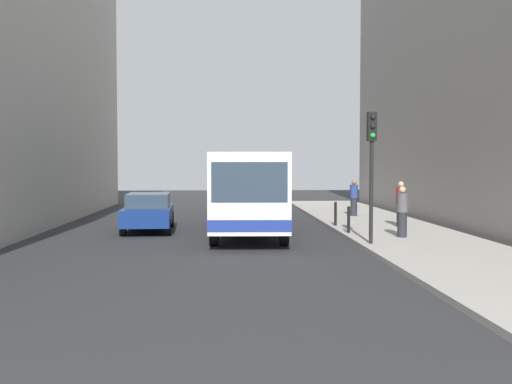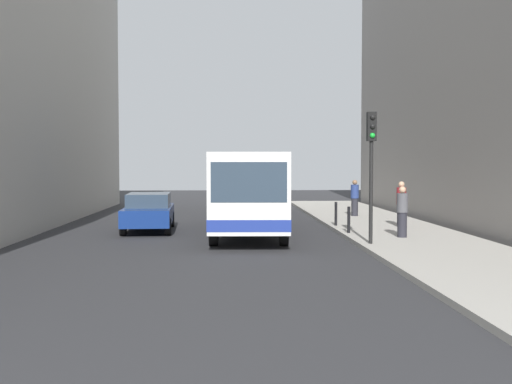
% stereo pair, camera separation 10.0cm
% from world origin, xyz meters
% --- Properties ---
extents(ground_plane, '(80.00, 80.00, 0.00)m').
position_xyz_m(ground_plane, '(0.00, 0.00, 0.00)').
color(ground_plane, '#2D2D30').
extents(sidewalk, '(4.40, 40.00, 0.15)m').
position_xyz_m(sidewalk, '(5.40, 0.00, 0.07)').
color(sidewalk, '#ADA89E').
rests_on(sidewalk, ground).
extents(bus, '(2.87, 11.09, 3.00)m').
position_xyz_m(bus, '(-0.11, 2.81, 1.73)').
color(bus, white).
rests_on(bus, ground).
extents(car_beside_bus, '(2.03, 4.48, 1.48)m').
position_xyz_m(car_beside_bus, '(-4.01, 3.35, 0.78)').
color(car_beside_bus, navy).
rests_on(car_beside_bus, ground).
extents(car_behind_bus, '(1.94, 4.44, 1.48)m').
position_xyz_m(car_behind_bus, '(0.65, 12.73, 0.78)').
color(car_behind_bus, black).
rests_on(car_behind_bus, ground).
extents(traffic_light, '(0.28, 0.33, 4.10)m').
position_xyz_m(traffic_light, '(3.55, -1.97, 3.01)').
color(traffic_light, black).
rests_on(traffic_light, sidewalk).
extents(bollard_near, '(0.11, 0.11, 0.95)m').
position_xyz_m(bollard_near, '(3.45, 1.03, 0.62)').
color(bollard_near, black).
rests_on(bollard_near, sidewalk).
extents(bollard_mid, '(0.11, 0.11, 0.95)m').
position_xyz_m(bollard_mid, '(3.45, 3.69, 0.62)').
color(bollard_mid, black).
rests_on(bollard_mid, sidewalk).
extents(pedestrian_near_signal, '(0.38, 0.38, 1.73)m').
position_xyz_m(pedestrian_near_signal, '(5.01, -0.35, 1.01)').
color(pedestrian_near_signal, '#26262D').
rests_on(pedestrian_near_signal, sidewalk).
extents(pedestrian_mid_sidewalk, '(0.38, 0.38, 1.80)m').
position_xyz_m(pedestrian_mid_sidewalk, '(5.95, 3.10, 1.05)').
color(pedestrian_mid_sidewalk, '#26262D').
rests_on(pedestrian_mid_sidewalk, sidewalk).
extents(pedestrian_far_sidewalk, '(0.38, 0.38, 1.72)m').
position_xyz_m(pedestrian_far_sidewalk, '(5.15, 8.20, 1.01)').
color(pedestrian_far_sidewalk, '#26262D').
rests_on(pedestrian_far_sidewalk, sidewalk).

